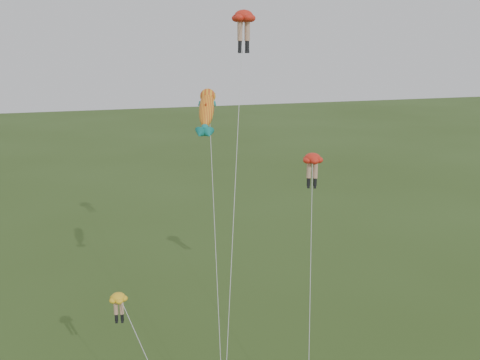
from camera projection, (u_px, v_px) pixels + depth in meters
name	position (u px, v px, depth m)	size (l,w,h in m)	color
legs_kite_red_high	(243.00, 25.00, 31.34)	(5.13, 10.40, 21.42)	red
legs_kite_red_mid	(312.00, 165.00, 34.11)	(5.71, 11.08, 12.70)	red
legs_kite_yellow	(122.00, 308.00, 26.81)	(3.52, 7.55, 7.25)	yellow
fish_kite	(207.00, 110.00, 28.67)	(2.10, 8.17, 17.33)	#FFAA20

